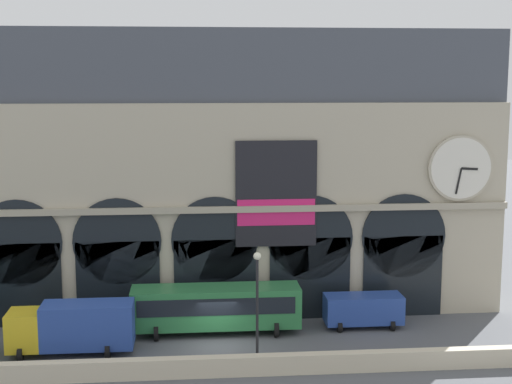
{
  "coord_description": "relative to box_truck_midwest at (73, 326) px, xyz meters",
  "views": [
    {
      "loc": [
        -1.64,
        -44.53,
        16.68
      ],
      "look_at": [
        2.81,
        5.0,
        8.95
      ],
      "focal_mm": 52.29,
      "sensor_mm": 36.0,
      "label": 1
    }
  ],
  "objects": [
    {
      "name": "van_mideast",
      "position": [
        18.66,
        3.19,
        -0.45
      ],
      "size": [
        5.2,
        2.48,
        2.2
      ],
      "color": "#28479E",
      "rests_on": "ground"
    },
    {
      "name": "ground_plane",
      "position": [
        8.82,
        0.4,
        -1.7
      ],
      "size": [
        200.0,
        200.0,
        0.0
      ],
      "primitive_type": "plane",
      "color": "#54565B"
    },
    {
      "name": "quay_parapet_wall",
      "position": [
        8.82,
        -4.26,
        -1.13
      ],
      "size": [
        90.0,
        0.7,
        1.13
      ],
      "primitive_type": "cube",
      "color": "beige",
      "rests_on": "ground"
    },
    {
      "name": "station_building",
      "position": [
        8.84,
        8.32,
        7.97
      ],
      "size": [
        40.63,
        6.22,
        19.9
      ],
      "color": "#B2A891",
      "rests_on": "ground"
    },
    {
      "name": "bus_center",
      "position": [
        8.76,
        2.86,
        0.08
      ],
      "size": [
        11.0,
        3.25,
        3.1
      ],
      "color": "#2D7A42",
      "rests_on": "ground"
    },
    {
      "name": "street_lamp_quayside",
      "position": [
        10.9,
        -3.46,
        2.71
      ],
      "size": [
        0.44,
        0.44,
        6.9
      ],
      "color": "black",
      "rests_on": "ground"
    },
    {
      "name": "box_truck_midwest",
      "position": [
        0.0,
        0.0,
        0.0
      ],
      "size": [
        7.5,
        2.91,
        3.12
      ],
      "color": "gold",
      "rests_on": "ground"
    }
  ]
}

